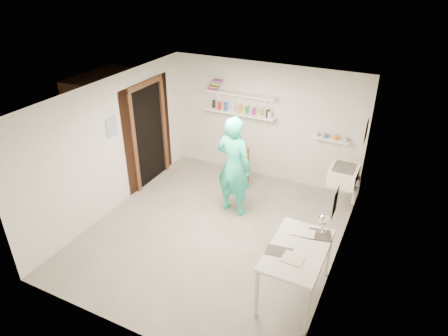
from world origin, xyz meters
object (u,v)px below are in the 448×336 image
at_px(desk_lamp, 324,219).
at_px(wall_clock, 238,145).
at_px(man, 234,166).
at_px(wooden_chair, 237,168).
at_px(belfast_sink, 344,175).
at_px(work_table, 295,272).

bearing_deg(desk_lamp, wall_clock, 146.05).
distance_m(man, wooden_chair, 0.99).
bearing_deg(belfast_sink, man, -151.07).
height_order(belfast_sink, man, man).
distance_m(belfast_sink, work_table, 2.49).
bearing_deg(wooden_chair, desk_lamp, -39.42).
height_order(belfast_sink, wooden_chair, wooden_chair).
bearing_deg(wall_clock, belfast_sink, 30.30).
bearing_deg(man, wooden_chair, -62.20).
bearing_deg(man, desk_lamp, 158.12).
xyz_separation_m(man, work_table, (1.62, -1.51, -0.52)).
xyz_separation_m(man, wall_clock, (-0.03, 0.22, 0.31)).
distance_m(man, work_table, 2.27).
bearing_deg(desk_lamp, wooden_chair, 139.14).
bearing_deg(work_table, wooden_chair, 129.57).
relative_size(belfast_sink, wall_clock, 1.81).
bearing_deg(wall_clock, work_table, -38.88).
bearing_deg(desk_lamp, belfast_sink, 92.62).
distance_m(belfast_sink, man, 1.99).
relative_size(man, desk_lamp, 12.13).
xyz_separation_m(wall_clock, desk_lamp, (1.85, -1.24, -0.20)).
bearing_deg(desk_lamp, work_table, -112.42).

